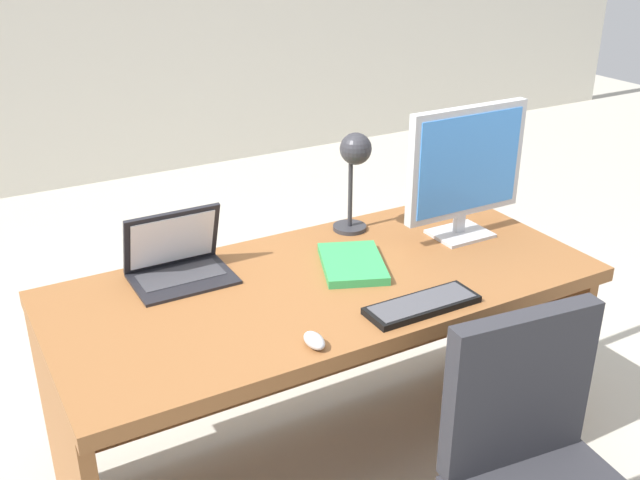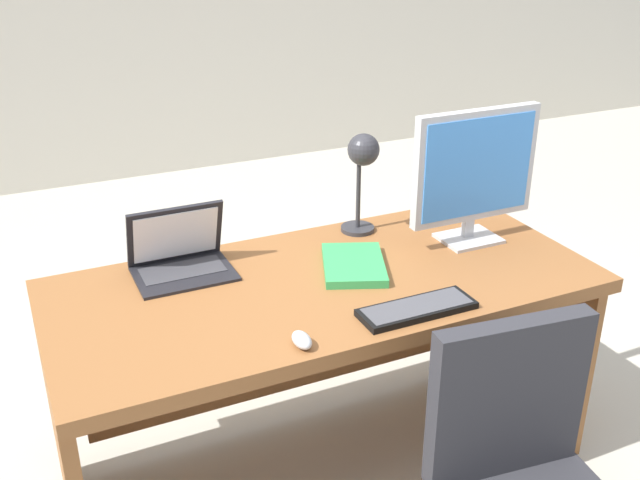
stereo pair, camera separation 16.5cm
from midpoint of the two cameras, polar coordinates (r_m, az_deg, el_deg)
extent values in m
plane|color=#B7B2A3|center=(3.87, -7.89, -3.33)|extent=(12.00, 12.00, 0.00)
cube|color=brown|center=(2.30, 2.46, -3.65)|extent=(1.70, 0.77, 0.05)
cube|color=brown|center=(2.32, -17.08, -15.62)|extent=(0.04, 0.68, 0.68)
cube|color=brown|center=(2.91, 17.13, -6.59)|extent=(0.04, 0.68, 0.68)
cube|color=brown|center=(2.70, -0.50, -7.21)|extent=(1.50, 0.02, 0.48)
cube|color=#B7BABF|center=(2.63, 13.22, 0.10)|extent=(0.20, 0.16, 0.01)
cube|color=#B7BABF|center=(2.62, 13.17, 1.00)|extent=(0.04, 0.02, 0.07)
cube|color=#B7BABF|center=(2.53, 13.79, 5.60)|extent=(0.47, 0.04, 0.38)
cube|color=#3F8CEA|center=(2.52, 14.07, 5.47)|extent=(0.42, 0.00, 0.34)
cube|color=black|center=(2.34, -8.52, -2.64)|extent=(0.30, 0.23, 0.01)
cube|color=#38383D|center=(2.35, -8.65, -2.34)|extent=(0.26, 0.13, 0.00)
cube|color=black|center=(2.36, -9.23, 0.45)|extent=(0.30, 0.08, 0.21)
cube|color=white|center=(2.36, -9.16, 0.33)|extent=(0.27, 0.07, 0.17)
cube|color=black|center=(2.14, 9.73, -5.34)|extent=(0.35, 0.12, 0.02)
cube|color=#47474C|center=(2.14, 9.75, -5.08)|extent=(0.32, 0.10, 0.00)
ellipsoid|color=#B7BABF|center=(1.95, 1.01, -7.81)|extent=(0.05, 0.08, 0.04)
cylinder|color=#2D2D33|center=(2.64, 4.72, 0.87)|extent=(0.12, 0.12, 0.01)
cylinder|color=#2D2D33|center=(2.59, 4.82, 3.61)|extent=(0.02, 0.02, 0.26)
sphere|color=#2D2D33|center=(2.51, 5.29, 6.97)|extent=(0.11, 0.11, 0.11)
cube|color=green|center=(2.36, 4.63, -1.96)|extent=(0.28, 0.33, 0.03)
cube|color=#2D2D33|center=(2.02, 16.69, -11.70)|extent=(0.44, 0.11, 0.45)
camera|label=1|loc=(0.08, -87.92, 0.95)|focal=41.27mm
camera|label=2|loc=(0.08, 92.08, -0.95)|focal=41.27mm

